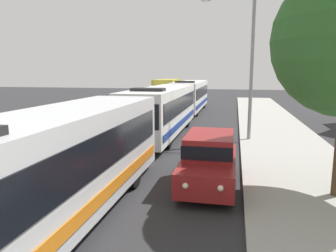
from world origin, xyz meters
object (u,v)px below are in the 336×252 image
object	(u,v)px
bus_lead	(57,163)
bus_middle	(190,95)
box_truck_oncoming	(166,92)
bus_second_in_line	(163,109)
white_suv	(209,158)
streetlamp_mid	(252,51)

from	to	relation	value
bus_lead	bus_middle	bearing A→B (deg)	90.00
bus_lead	box_truck_oncoming	world-z (taller)	bus_lead
bus_middle	box_truck_oncoming	distance (m)	4.75
bus_second_in_line	box_truck_oncoming	xyz separation A→B (m)	(-3.30, 16.27, 0.02)
bus_second_in_line	bus_lead	bearing A→B (deg)	-90.00
bus_second_in_line	white_suv	size ratio (longest dim) A/B	2.55
bus_lead	streetlamp_mid	xyz separation A→B (m)	(5.40, 11.71, 3.50)
streetlamp_mid	bus_middle	bearing A→B (deg)	111.44
white_suv	bus_second_in_line	bearing A→B (deg)	112.70
bus_lead	bus_second_in_line	world-z (taller)	same
bus_lead	box_truck_oncoming	distance (m)	29.06
white_suv	box_truck_oncoming	bearing A→B (deg)	105.57
bus_middle	streetlamp_mid	size ratio (longest dim) A/B	1.43
bus_lead	bus_middle	size ratio (longest dim) A/B	0.94
bus_middle	bus_lead	bearing A→B (deg)	-90.00
bus_second_in_line	box_truck_oncoming	world-z (taller)	bus_second_in_line
bus_second_in_line	streetlamp_mid	bearing A→B (deg)	-9.34
bus_lead	streetlamp_mid	distance (m)	13.36
bus_second_in_line	streetlamp_mid	world-z (taller)	streetlamp_mid
box_truck_oncoming	streetlamp_mid	bearing A→B (deg)	-63.12
bus_middle	white_suv	bearing A→B (deg)	-80.33
bus_lead	streetlamp_mid	bearing A→B (deg)	65.26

